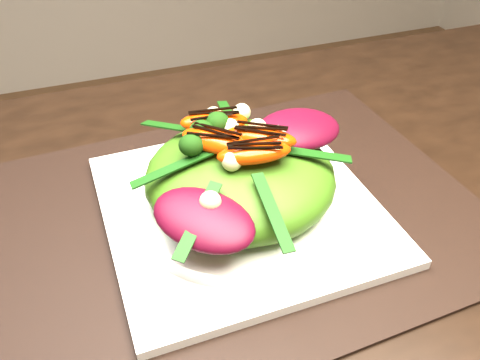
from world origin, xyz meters
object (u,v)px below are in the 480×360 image
object	(u,v)px
plate_base	(240,208)
salad_bowl	(240,198)
dining_table	(166,341)
placemat	(240,213)
orange_segment	(210,139)
lettuce_mound	(240,176)

from	to	relation	value
plate_base	salad_bowl	xyz separation A→B (m)	(0.00, 0.00, 0.01)
dining_table	placemat	bearing A→B (deg)	45.70
salad_bowl	orange_segment	distance (m)	0.07
dining_table	orange_segment	bearing A→B (deg)	56.61
placemat	salad_bowl	distance (m)	0.02
dining_table	placemat	world-z (taller)	dining_table
lettuce_mound	orange_segment	distance (m)	0.05
dining_table	salad_bowl	xyz separation A→B (m)	(0.11, 0.11, 0.04)
salad_bowl	orange_segment	world-z (taller)	orange_segment
plate_base	orange_segment	bearing A→B (deg)	148.49
dining_table	plate_base	xyz separation A→B (m)	(0.11, 0.11, 0.03)
placemat	orange_segment	xyz separation A→B (m)	(-0.02, 0.02, 0.09)
salad_bowl	lettuce_mound	world-z (taller)	lettuce_mound
placemat	dining_table	bearing A→B (deg)	-134.30
plate_base	placemat	bearing A→B (deg)	0.00
dining_table	salad_bowl	bearing A→B (deg)	45.70
salad_bowl	lettuce_mound	xyz separation A→B (m)	(0.00, -0.00, 0.03)
plate_base	orange_segment	distance (m)	0.09
plate_base	salad_bowl	bearing A→B (deg)	0.00
placemat	plate_base	xyz separation A→B (m)	(-0.00, 0.00, 0.01)
dining_table	placemat	distance (m)	0.15
placemat	orange_segment	world-z (taller)	orange_segment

